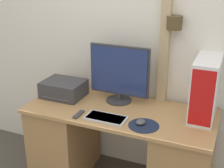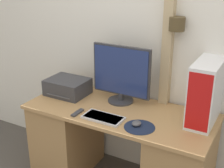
# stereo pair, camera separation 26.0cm
# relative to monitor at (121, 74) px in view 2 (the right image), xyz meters

# --- Properties ---
(wall_back) EXTENTS (6.40, 0.18, 2.70)m
(wall_back) POSITION_rel_monitor_xyz_m (0.06, 0.23, 0.32)
(wall_back) COLOR white
(wall_back) RESTS_ON ground_plane
(desk) EXTENTS (1.61, 0.69, 0.78)m
(desk) POSITION_rel_monitor_xyz_m (0.07, -0.16, -0.64)
(desk) COLOR tan
(desk) RESTS_ON ground_plane
(monitor) EXTENTS (0.54, 0.23, 0.51)m
(monitor) POSITION_rel_monitor_xyz_m (0.00, 0.00, 0.00)
(monitor) COLOR #333338
(monitor) RESTS_ON desk
(keyboard) EXTENTS (0.33, 0.17, 0.02)m
(keyboard) POSITION_rel_monitor_xyz_m (0.03, -0.37, -0.25)
(keyboard) COLOR silver
(keyboard) RESTS_ON desk
(mousepad) EXTENTS (0.24, 0.24, 0.00)m
(mousepad) POSITION_rel_monitor_xyz_m (0.34, -0.36, -0.26)
(mousepad) COLOR #19233D
(mousepad) RESTS_ON desk
(mouse) EXTENTS (0.07, 0.08, 0.04)m
(mouse) POSITION_rel_monitor_xyz_m (0.32, -0.35, -0.24)
(mouse) COLOR #4C4C51
(mouse) RESTS_ON mousepad
(computer_tower) EXTENTS (0.19, 0.45, 0.49)m
(computer_tower) POSITION_rel_monitor_xyz_m (0.74, -0.02, -0.02)
(computer_tower) COLOR white
(computer_tower) RESTS_ON desk
(printer) EXTENTS (0.37, 0.30, 0.15)m
(printer) POSITION_rel_monitor_xyz_m (-0.52, -0.10, -0.19)
(printer) COLOR #38383D
(printer) RESTS_ON desk
(remote_control) EXTENTS (0.04, 0.14, 0.02)m
(remote_control) POSITION_rel_monitor_xyz_m (-0.20, -0.39, -0.26)
(remote_control) COLOR #38383D
(remote_control) RESTS_ON desk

